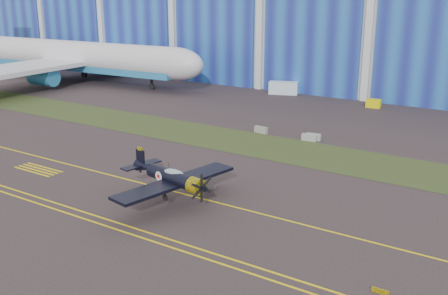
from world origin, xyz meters
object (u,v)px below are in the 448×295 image
Objects in this scene: jetliner at (75,23)px; shipping_container at (283,88)px; tug at (373,103)px; warbird at (171,177)px.

shipping_container is at bearing 11.16° from jetliner.
shipping_container is 18.65m from tug.
jetliner reaches higher than tug.
shipping_container is (-16.04, 54.59, -1.50)m from warbird.
warbird is 0.20× the size of jetliner.
tug is (18.49, -2.35, -0.49)m from shipping_container.
shipping_container is (44.27, 11.61, -11.33)m from jetliner.
jetliner reaches higher than warbird.
warbird is 56.91m from shipping_container.
jetliner is at bearing 174.14° from shipping_container.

